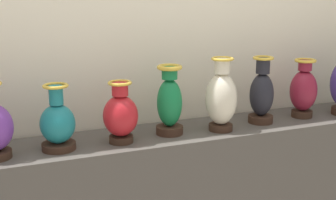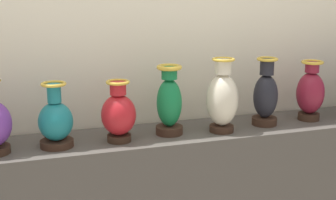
# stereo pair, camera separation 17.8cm
# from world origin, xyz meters

# --- Properties ---
(back_wall) EXTENTS (6.40, 0.14, 2.91)m
(back_wall) POSITION_xyz_m (0.00, 0.26, 1.48)
(back_wall) COLOR beige
(back_wall) RESTS_ON ground_plane
(vase_teal) EXTENTS (0.16, 0.16, 0.31)m
(vase_teal) POSITION_xyz_m (-0.57, -0.04, 1.14)
(vase_teal) COLOR #382319
(vase_teal) RESTS_ON display_shelf
(vase_crimson) EXTENTS (0.17, 0.17, 0.30)m
(vase_crimson) POSITION_xyz_m (-0.27, -0.06, 1.16)
(vase_crimson) COLOR #382319
(vase_crimson) RESTS_ON display_shelf
(vase_emerald) EXTENTS (0.14, 0.14, 0.36)m
(vase_emerald) POSITION_xyz_m (-0.00, -0.02, 1.18)
(vase_emerald) COLOR #382319
(vase_emerald) RESTS_ON display_shelf
(vase_ivory) EXTENTS (0.17, 0.17, 0.39)m
(vase_ivory) POSITION_xyz_m (0.27, -0.07, 1.19)
(vase_ivory) COLOR #382319
(vase_ivory) RESTS_ON display_shelf
(vase_onyx) EXTENTS (0.14, 0.14, 0.37)m
(vase_onyx) POSITION_xyz_m (0.55, -0.02, 1.18)
(vase_onyx) COLOR #382319
(vase_onyx) RESTS_ON display_shelf
(vase_burgundy) EXTENTS (0.16, 0.16, 0.34)m
(vase_burgundy) POSITION_xyz_m (0.84, -0.02, 1.18)
(vase_burgundy) COLOR #382319
(vase_burgundy) RESTS_ON display_shelf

